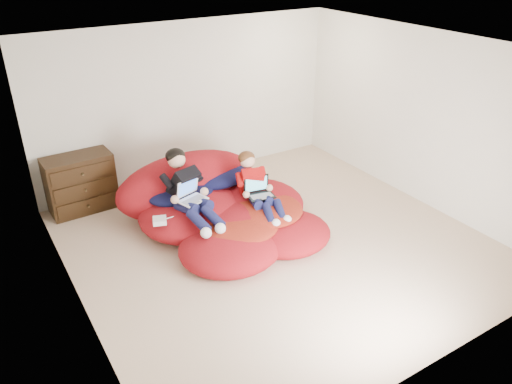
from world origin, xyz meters
name	(u,v)px	position (x,y,z in m)	size (l,w,h in m)	color
room_shell	(277,228)	(0.00, 0.00, 0.22)	(5.10, 5.10, 2.77)	#C6A98D
dresser	(81,183)	(-1.90, 2.25, 0.42)	(0.95, 0.54, 0.84)	black
beanbag_pile	(219,208)	(-0.42, 0.80, 0.27)	(2.47, 2.49, 0.95)	#A6121A
cream_pillow	(157,173)	(-0.97, 1.59, 0.62)	(0.46, 0.29, 0.29)	beige
older_boy	(187,187)	(-0.87, 0.81, 0.71)	(0.45, 1.22, 0.78)	black
younger_boy	(257,185)	(0.01, 0.52, 0.63)	(0.40, 1.03, 0.72)	red
laptop_white	(191,194)	(-0.87, 0.72, 0.64)	(0.40, 0.39, 0.25)	white
laptop_black	(259,191)	(0.01, 0.46, 0.57)	(0.38, 0.32, 0.26)	black
power_adapter	(160,221)	(-1.33, 0.66, 0.42)	(0.17, 0.17, 0.06)	white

